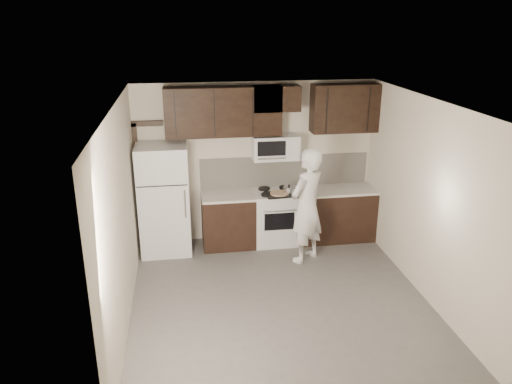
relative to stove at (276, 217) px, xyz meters
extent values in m
plane|color=#565351|center=(-0.30, -1.94, -0.46)|extent=(4.50, 4.50, 0.00)
plane|color=beige|center=(-0.30, 0.31, 0.89)|extent=(4.00, 0.00, 4.00)
plane|color=white|center=(-0.30, -1.94, 2.24)|extent=(4.50, 4.50, 0.00)
cube|color=black|center=(-0.81, 0.00, -0.03)|extent=(0.87, 0.62, 0.87)
cube|color=black|center=(1.04, 0.00, -0.03)|extent=(1.32, 0.62, 0.87)
cube|color=silver|center=(-0.81, 0.00, 0.43)|extent=(0.87, 0.64, 0.04)
cube|color=silver|center=(1.04, 0.00, 0.43)|extent=(1.32, 0.64, 0.04)
cube|color=silver|center=(0.00, 0.00, -0.02)|extent=(0.76, 0.62, 0.89)
cube|color=silver|center=(0.00, 0.00, 0.44)|extent=(0.76, 0.62, 0.02)
cube|color=black|center=(0.00, -0.30, 0.04)|extent=(0.50, 0.01, 0.30)
cylinder|color=silver|center=(0.00, -0.34, 0.24)|extent=(0.55, 0.02, 0.02)
cylinder|color=black|center=(-0.18, -0.15, 0.46)|extent=(0.20, 0.20, 0.03)
cylinder|color=black|center=(0.18, -0.15, 0.46)|extent=(0.20, 0.20, 0.03)
cylinder|color=black|center=(-0.18, 0.15, 0.46)|extent=(0.20, 0.20, 0.03)
cylinder|color=black|center=(0.18, 0.15, 0.46)|extent=(0.20, 0.20, 0.03)
cube|color=beige|center=(0.20, 0.30, 0.72)|extent=(2.90, 0.02, 0.54)
cube|color=black|center=(-0.85, 0.14, 1.80)|extent=(1.85, 0.35, 0.78)
cube|color=black|center=(1.15, 0.14, 1.80)|extent=(1.10, 0.35, 0.78)
cube|color=black|center=(0.00, 0.14, 1.99)|extent=(0.76, 0.35, 0.40)
cube|color=silver|center=(0.00, 0.12, 1.19)|extent=(0.76, 0.38, 0.40)
cube|color=black|center=(-0.10, -0.07, 1.22)|extent=(0.46, 0.01, 0.24)
cube|color=silver|center=(0.26, -0.07, 1.22)|extent=(0.18, 0.01, 0.24)
cylinder|color=silver|center=(-0.10, -0.10, 1.06)|extent=(0.46, 0.02, 0.02)
cube|color=silver|center=(-1.85, -0.05, 0.44)|extent=(0.80, 0.72, 1.80)
cube|color=black|center=(-1.85, -0.41, 0.79)|extent=(0.77, 0.01, 0.02)
cylinder|color=silver|center=(-1.52, -0.44, 0.49)|extent=(0.03, 0.03, 0.45)
cube|color=black|center=(-2.26, 0.27, 0.59)|extent=(0.08, 0.08, 2.10)
cube|color=black|center=(-2.05, 0.27, 1.62)|extent=(0.50, 0.08, 0.08)
cylinder|color=silver|center=(0.18, -0.15, 0.52)|extent=(0.18, 0.18, 0.14)
sphere|color=black|center=(0.18, -0.15, 0.60)|extent=(0.04, 0.04, 0.04)
cylinder|color=black|center=(0.31, -0.11, 0.54)|extent=(0.17, 0.07, 0.02)
cube|color=black|center=(0.02, -0.16, 0.46)|extent=(0.47, 0.37, 0.02)
cylinder|color=tan|center=(0.02, -0.16, 0.48)|extent=(0.33, 0.33, 0.02)
imported|color=white|center=(0.34, -0.73, 0.46)|extent=(0.80, 0.76, 1.83)
camera|label=1|loc=(-1.53, -7.71, 3.25)|focal=35.00mm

